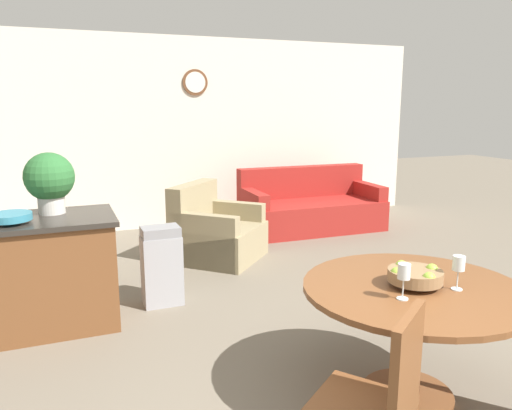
{
  "coord_description": "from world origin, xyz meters",
  "views": [
    {
      "loc": [
        -1.5,
        -1.35,
        1.78
      ],
      "look_at": [
        0.06,
        2.52,
        0.92
      ],
      "focal_mm": 35.0,
      "sensor_mm": 36.0,
      "label": 1
    }
  ],
  "objects_px": {
    "wine_glass_left": "(404,273)",
    "trash_bin": "(162,266)",
    "teal_bowl": "(10,217)",
    "armchair": "(216,234)",
    "dining_chair_near_left": "(378,398)",
    "couch": "(310,209)",
    "dining_table": "(413,312)",
    "fruit_bowl": "(415,275)",
    "wine_glass_right": "(459,265)",
    "kitchen_island": "(40,273)",
    "potted_plant": "(49,179)"
  },
  "relations": [
    {
      "from": "dining_table",
      "to": "wine_glass_left",
      "type": "relative_size",
      "value": 6.45
    },
    {
      "from": "potted_plant",
      "to": "couch",
      "type": "bearing_deg",
      "value": 29.38
    },
    {
      "from": "dining_table",
      "to": "fruit_bowl",
      "type": "height_order",
      "value": "fruit_bowl"
    },
    {
      "from": "dining_chair_near_left",
      "to": "wine_glass_left",
      "type": "height_order",
      "value": "same"
    },
    {
      "from": "kitchen_island",
      "to": "teal_bowl",
      "type": "height_order",
      "value": "teal_bowl"
    },
    {
      "from": "kitchen_island",
      "to": "wine_glass_left",
      "type": "bearing_deg",
      "value": -47.21
    },
    {
      "from": "potted_plant",
      "to": "fruit_bowl",
      "type": "bearing_deg",
      "value": -46.34
    },
    {
      "from": "wine_glass_left",
      "to": "armchair",
      "type": "xyz_separation_m",
      "value": [
        -0.06,
        3.26,
        -0.58
      ]
    },
    {
      "from": "couch",
      "to": "fruit_bowl",
      "type": "bearing_deg",
      "value": -108.45
    },
    {
      "from": "dining_chair_near_left",
      "to": "teal_bowl",
      "type": "xyz_separation_m",
      "value": [
        -1.59,
        2.39,
        0.44
      ]
    },
    {
      "from": "dining_table",
      "to": "fruit_bowl",
      "type": "bearing_deg",
      "value": 112.41
    },
    {
      "from": "wine_glass_left",
      "to": "wine_glass_right",
      "type": "bearing_deg",
      "value": -0.11
    },
    {
      "from": "kitchen_island",
      "to": "armchair",
      "type": "relative_size",
      "value": 0.97
    },
    {
      "from": "trash_bin",
      "to": "couch",
      "type": "xyz_separation_m",
      "value": [
        2.52,
        1.94,
        -0.06
      ]
    },
    {
      "from": "dining_table",
      "to": "kitchen_island",
      "type": "relative_size",
      "value": 1.09
    },
    {
      "from": "kitchen_island",
      "to": "armchair",
      "type": "height_order",
      "value": "kitchen_island"
    },
    {
      "from": "dining_table",
      "to": "teal_bowl",
      "type": "height_order",
      "value": "teal_bowl"
    },
    {
      "from": "couch",
      "to": "armchair",
      "type": "bearing_deg",
      "value": -152.08
    },
    {
      "from": "kitchen_island",
      "to": "trash_bin",
      "type": "xyz_separation_m",
      "value": [
        0.99,
        0.11,
        -0.1
      ]
    },
    {
      "from": "potted_plant",
      "to": "couch",
      "type": "xyz_separation_m",
      "value": [
        3.39,
        1.91,
        -0.88
      ]
    },
    {
      "from": "dining_chair_near_left",
      "to": "wine_glass_right",
      "type": "bearing_deg",
      "value": -8.65
    },
    {
      "from": "fruit_bowl",
      "to": "wine_glass_right",
      "type": "relative_size",
      "value": 1.56
    },
    {
      "from": "dining_table",
      "to": "potted_plant",
      "type": "bearing_deg",
      "value": 133.65
    },
    {
      "from": "wine_glass_right",
      "to": "kitchen_island",
      "type": "xyz_separation_m",
      "value": [
        -2.28,
        2.05,
        -0.42
      ]
    },
    {
      "from": "kitchen_island",
      "to": "trash_bin",
      "type": "relative_size",
      "value": 1.67
    },
    {
      "from": "fruit_bowl",
      "to": "potted_plant",
      "type": "distance_m",
      "value": 2.86
    },
    {
      "from": "teal_bowl",
      "to": "armchair",
      "type": "relative_size",
      "value": 0.25
    },
    {
      "from": "fruit_bowl",
      "to": "wine_glass_right",
      "type": "distance_m",
      "value": 0.25
    },
    {
      "from": "dining_chair_near_left",
      "to": "potted_plant",
      "type": "xyz_separation_m",
      "value": [
        -1.3,
        2.64,
        0.67
      ]
    },
    {
      "from": "kitchen_island",
      "to": "potted_plant",
      "type": "bearing_deg",
      "value": 46.96
    },
    {
      "from": "wine_glass_left",
      "to": "trash_bin",
      "type": "height_order",
      "value": "wine_glass_left"
    },
    {
      "from": "teal_bowl",
      "to": "kitchen_island",
      "type": "bearing_deg",
      "value": 37.05
    },
    {
      "from": "wine_glass_right",
      "to": "teal_bowl",
      "type": "relative_size",
      "value": 0.65
    },
    {
      "from": "fruit_bowl",
      "to": "kitchen_island",
      "type": "relative_size",
      "value": 0.26
    },
    {
      "from": "teal_bowl",
      "to": "trash_bin",
      "type": "height_order",
      "value": "teal_bowl"
    },
    {
      "from": "trash_bin",
      "to": "fruit_bowl",
      "type": "bearing_deg",
      "value": -61.59
    },
    {
      "from": "wine_glass_left",
      "to": "kitchen_island",
      "type": "relative_size",
      "value": 0.17
    },
    {
      "from": "fruit_bowl",
      "to": "armchair",
      "type": "height_order",
      "value": "armchair"
    },
    {
      "from": "potted_plant",
      "to": "wine_glass_right",
      "type": "bearing_deg",
      "value": -45.51
    },
    {
      "from": "dining_chair_near_left",
      "to": "kitchen_island",
      "type": "bearing_deg",
      "value": 82.88
    },
    {
      "from": "wine_glass_left",
      "to": "armchair",
      "type": "distance_m",
      "value": 3.31
    },
    {
      "from": "wine_glass_right",
      "to": "potted_plant",
      "type": "distance_m",
      "value": 3.08
    },
    {
      "from": "teal_bowl",
      "to": "wine_glass_right",
      "type": "bearing_deg",
      "value": -38.34
    },
    {
      "from": "fruit_bowl",
      "to": "couch",
      "type": "xyz_separation_m",
      "value": [
        1.43,
        3.96,
        -0.5
      ]
    },
    {
      "from": "dining_chair_near_left",
      "to": "couch",
      "type": "height_order",
      "value": "dining_chair_near_left"
    },
    {
      "from": "wine_glass_left",
      "to": "teal_bowl",
      "type": "bearing_deg",
      "value": 136.86
    },
    {
      "from": "fruit_bowl",
      "to": "dining_chair_near_left",
      "type": "bearing_deg",
      "value": -138.27
    },
    {
      "from": "kitchen_island",
      "to": "couch",
      "type": "distance_m",
      "value": 4.07
    },
    {
      "from": "armchair",
      "to": "fruit_bowl",
      "type": "bearing_deg",
      "value": -131.21
    },
    {
      "from": "kitchen_island",
      "to": "dining_chair_near_left",
      "type": "bearing_deg",
      "value": -60.37
    }
  ]
}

